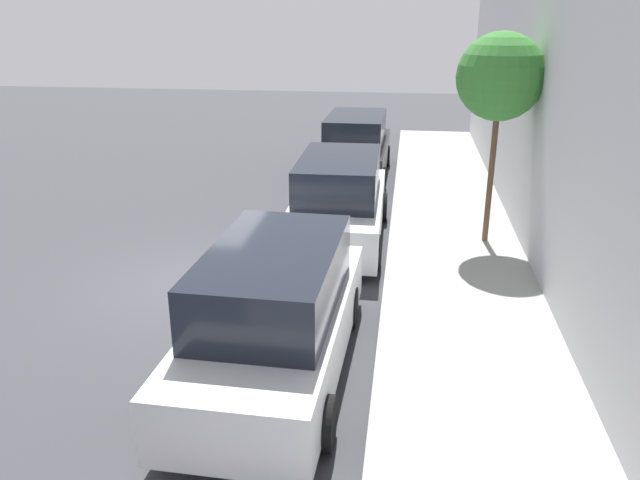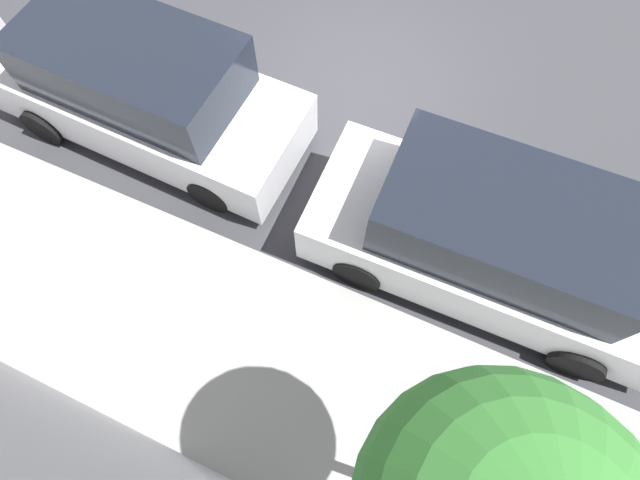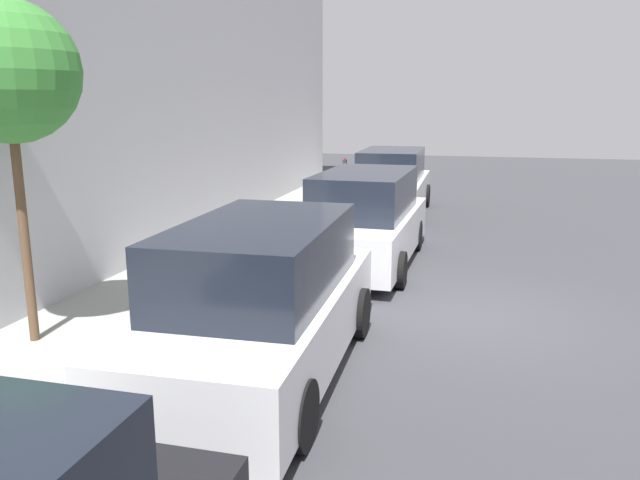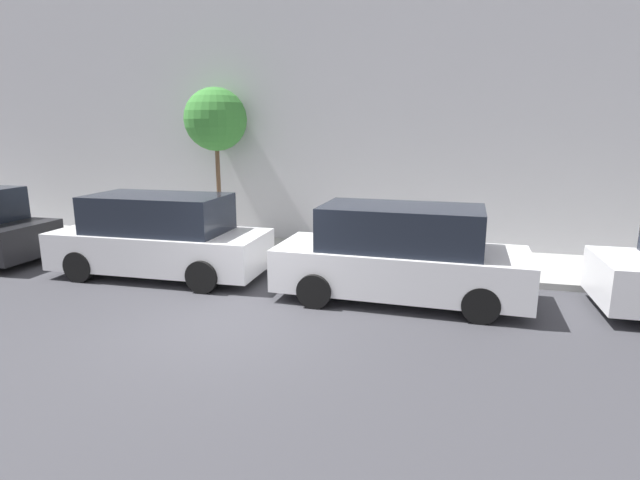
{
  "view_description": "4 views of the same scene",
  "coord_description": "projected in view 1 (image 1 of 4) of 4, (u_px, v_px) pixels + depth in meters",
  "views": [
    {
      "loc": [
        3.81,
        -10.25,
        4.85
      ],
      "look_at": [
        2.34,
        0.09,
        1.0
      ],
      "focal_mm": 35.0,
      "sensor_mm": 36.0,
      "label": 1
    },
    {
      "loc": [
        5.71,
        1.81,
        6.85
      ],
      "look_at": [
        3.32,
        0.74,
        1.0
      ],
      "focal_mm": 28.0,
      "sensor_mm": 36.0,
      "label": 2
    },
    {
      "loc": [
        -0.05,
        9.54,
        3.25
      ],
      "look_at": [
        2.45,
        -0.32,
        1.0
      ],
      "focal_mm": 35.0,
      "sensor_mm": 36.0,
      "label": 3
    },
    {
      "loc": [
        -7.55,
        -3.61,
        3.37
      ],
      "look_at": [
        2.67,
        -0.92,
        1.0
      ],
      "focal_mm": 28.0,
      "sensor_mm": 36.0,
      "label": 4
    }
  ],
  "objects": [
    {
      "name": "ground_plane",
      "position": [
        196.0,
        286.0,
        11.7
      ],
      "size": [
        60.0,
        60.0,
        0.0
      ],
      "primitive_type": "plane",
      "color": "#38383D"
    },
    {
      "name": "parked_minivan_fourth",
      "position": [
        356.0,
        147.0,
        19.12
      ],
      "size": [
        2.02,
        4.91,
        1.9
      ],
      "color": "black",
      "rests_on": "ground_plane"
    },
    {
      "name": "street_tree",
      "position": [
        500.0,
        77.0,
        12.39
      ],
      "size": [
        1.75,
        1.75,
        4.34
      ],
      "color": "brown",
      "rests_on": "sidewalk"
    },
    {
      "name": "sidewalk",
      "position": [
        463.0,
        298.0,
        11.03
      ],
      "size": [
        2.81,
        32.0,
        0.15
      ],
      "color": "#9E9E99",
      "rests_on": "ground_plane"
    },
    {
      "name": "parked_minivan_third",
      "position": [
        339.0,
        201.0,
        13.69
      ],
      "size": [
        2.02,
        4.94,
        1.9
      ],
      "color": "silver",
      "rests_on": "ground_plane"
    },
    {
      "name": "parked_minivan_second",
      "position": [
        275.0,
        314.0,
        8.59
      ],
      "size": [
        2.03,
        4.95,
        1.9
      ],
      "color": "silver",
      "rests_on": "ground_plane"
    }
  ]
}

